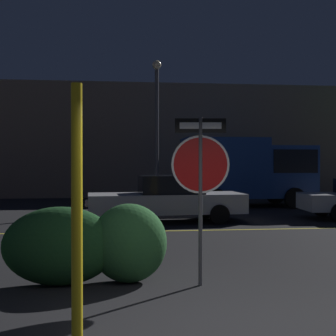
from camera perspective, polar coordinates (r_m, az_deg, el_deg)
name	(u,v)px	position (r m, az deg, el deg)	size (l,w,h in m)	color
road_center_stripe	(157,231)	(12.84, -1.37, -7.69)	(34.19, 0.12, 0.01)	gold
stop_sign	(200,167)	(7.13, 3.98, 0.08)	(0.88, 0.11, 2.57)	#4C4C51
yellow_pole_left	(77,217)	(4.80, -11.05, -5.85)	(0.11, 0.11, 2.67)	yellow
hedge_bush_1	(60,246)	(7.40, -13.02, -9.26)	(1.75, 0.77, 1.21)	#1E4C23
hedge_bush_2	(129,243)	(7.42, -4.79, -9.10)	(1.19, 0.84, 1.24)	#2D6633
passing_car_2	(167,199)	(14.69, -0.12, -3.80)	(5.00, 2.02, 1.46)	silver
delivery_truck	(250,169)	(20.17, 9.91, -0.08)	(5.46, 2.55, 2.88)	navy
street_lamp	(157,121)	(18.89, -1.38, 5.80)	(0.36, 0.36, 5.97)	#4C4C51
building_backdrop	(142,142)	(27.19, -3.20, 3.21)	(28.57, 4.71, 6.12)	#7A6B5B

